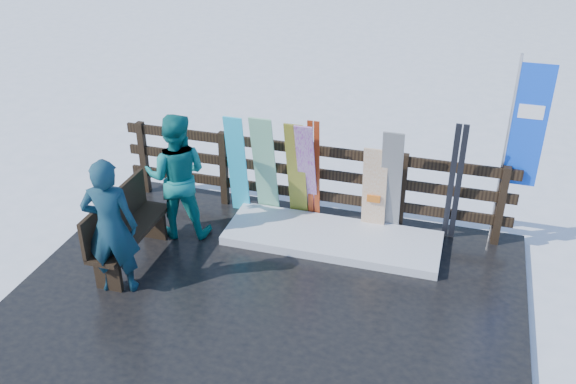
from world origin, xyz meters
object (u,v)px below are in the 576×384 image
(snowboard_4, at_px, (391,184))
(person_back, at_px, (177,176))
(snowboard_1, at_px, (265,167))
(bench, at_px, (124,227))
(snowboard_3, at_px, (307,173))
(person_front, at_px, (111,227))
(snowboard_0, at_px, (237,165))
(snowboard_2, at_px, (297,172))
(snowboard_5, at_px, (374,191))
(rental_flag, at_px, (522,133))

(snowboard_4, distance_m, person_back, 2.85)
(snowboard_1, relative_size, person_back, 0.93)
(bench, xyz_separation_m, snowboard_3, (1.96, 1.56, 0.28))
(bench, xyz_separation_m, person_front, (0.17, -0.54, 0.35))
(snowboard_3, relative_size, snowboard_4, 1.01)
(snowboard_1, bearing_deg, person_back, -143.89)
(snowboard_1, height_order, person_front, person_front)
(snowboard_0, bearing_deg, snowboard_2, -0.00)
(snowboard_4, bearing_deg, snowboard_5, -180.00)
(snowboard_0, xyz_separation_m, snowboard_5, (1.96, -0.00, -0.11))
(rental_flag, bearing_deg, snowboard_0, -175.83)
(snowboard_5, relative_size, person_front, 0.76)
(snowboard_4, bearing_deg, snowboard_1, -180.00)
(snowboard_3, height_order, person_front, person_front)
(snowboard_0, height_order, snowboard_3, snowboard_3)
(snowboard_0, distance_m, person_back, 0.94)
(snowboard_0, relative_size, snowboard_4, 0.96)
(snowboard_4, bearing_deg, person_back, -165.25)
(snowboard_1, relative_size, snowboard_3, 0.99)
(snowboard_3, bearing_deg, bench, -141.42)
(snowboard_0, xyz_separation_m, person_back, (-0.58, -0.72, 0.10))
(snowboard_2, height_order, rental_flag, rental_flag)
(snowboard_2, relative_size, person_front, 0.93)
(snowboard_1, height_order, snowboard_2, snowboard_1)
(snowboard_4, relative_size, person_front, 0.94)
(rental_flag, bearing_deg, snowboard_3, -174.26)
(snowboard_3, xyz_separation_m, snowboard_5, (0.94, -0.00, -0.13))
(person_front, bearing_deg, snowboard_1, -135.29)
(snowboard_1, distance_m, person_front, 2.42)
(snowboard_5, height_order, rental_flag, rental_flag)
(snowboard_3, distance_m, snowboard_5, 0.95)
(snowboard_0, bearing_deg, snowboard_4, 0.00)
(snowboard_0, relative_size, rental_flag, 0.60)
(snowboard_2, bearing_deg, snowboard_4, 0.00)
(snowboard_5, bearing_deg, person_front, -142.41)
(person_front, bearing_deg, snowboard_0, -126.10)
(person_front, bearing_deg, snowboard_3, -146.28)
(snowboard_1, height_order, rental_flag, rental_flag)
(bench, height_order, snowboard_1, snowboard_1)
(snowboard_2, bearing_deg, person_front, -128.04)
(snowboard_3, height_order, person_back, person_back)
(person_front, bearing_deg, person_back, -113.82)
(snowboard_2, bearing_deg, person_back, -153.47)
(bench, xyz_separation_m, snowboard_2, (1.81, 1.56, 0.27))
(snowboard_3, relative_size, rental_flag, 0.63)
(snowboard_1, bearing_deg, snowboard_4, 0.00)
(snowboard_1, xyz_separation_m, snowboard_5, (1.54, 0.00, -0.14))
(snowboard_4, xyz_separation_m, person_front, (-2.95, -2.10, 0.07))
(person_back, bearing_deg, snowboard_2, -167.71)
(person_back, bearing_deg, snowboard_0, -143.04)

